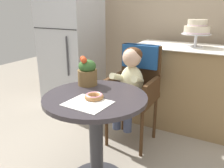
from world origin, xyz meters
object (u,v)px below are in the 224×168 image
(cafe_table, at_px, (96,123))
(seated_child, at_px, (130,79))
(tiered_cake_stand, at_px, (197,29))
(donut_front, at_px, (94,96))
(flower_vase, at_px, (87,72))
(refrigerator, at_px, (72,44))
(wicker_chair, at_px, (137,79))

(cafe_table, relative_size, seated_child, 0.99)
(cafe_table, bearing_deg, tiered_cake_stand, 72.59)
(cafe_table, height_order, seated_child, seated_child)
(seated_child, height_order, donut_front, seated_child)
(cafe_table, xyz_separation_m, flower_vase, (-0.18, 0.18, 0.32))
(seated_child, relative_size, donut_front, 5.66)
(seated_child, xyz_separation_m, refrigerator, (-1.04, 0.50, 0.17))
(refrigerator, bearing_deg, donut_front, -46.98)
(flower_vase, bearing_deg, donut_front, -47.93)
(flower_vase, bearing_deg, cafe_table, -44.25)
(seated_child, distance_m, donut_front, 0.65)
(tiered_cake_stand, bearing_deg, flower_vase, -117.61)
(donut_front, distance_m, tiered_cake_stand, 1.45)
(refrigerator, bearing_deg, seated_child, -25.72)
(donut_front, bearing_deg, refrigerator, 133.02)
(cafe_table, xyz_separation_m, donut_front, (0.03, -0.05, 0.23))
(seated_child, bearing_deg, wicker_chair, 90.00)
(seated_child, bearing_deg, flower_vase, -112.12)
(wicker_chair, xyz_separation_m, flower_vase, (-0.17, -0.58, 0.18))
(donut_front, bearing_deg, tiered_cake_stand, 74.22)
(cafe_table, bearing_deg, flower_vase, 135.75)
(cafe_table, bearing_deg, donut_front, -64.09)
(wicker_chair, xyz_separation_m, refrigerator, (-1.04, 0.35, 0.21))
(flower_vase, bearing_deg, tiered_cake_stand, 62.39)
(donut_front, xyz_separation_m, flower_vase, (-0.21, 0.23, 0.09))
(flower_vase, distance_m, refrigerator, 1.27)
(refrigerator, bearing_deg, flower_vase, -46.74)
(cafe_table, xyz_separation_m, refrigerator, (-1.05, 1.10, 0.34))
(tiered_cake_stand, bearing_deg, donut_front, -105.78)
(seated_child, bearing_deg, donut_front, -86.99)
(donut_front, xyz_separation_m, tiered_cake_stand, (0.38, 1.35, 0.34))
(cafe_table, relative_size, tiered_cake_stand, 2.40)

